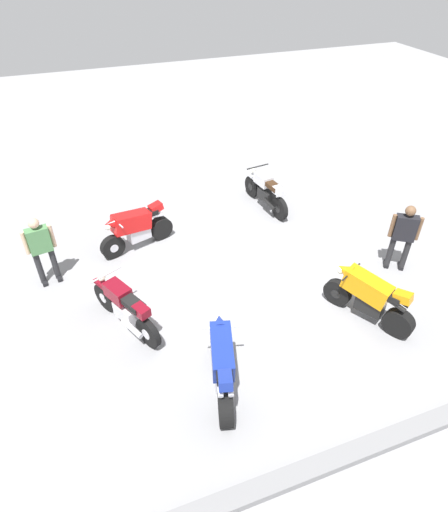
# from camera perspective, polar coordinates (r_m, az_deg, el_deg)

# --- Properties ---
(ground_plane) EXTENTS (40.00, 40.00, 0.00)m
(ground_plane) POSITION_cam_1_polar(r_m,az_deg,el_deg) (10.04, 1.57, -2.75)
(ground_plane) COLOR gray
(curb_edge) EXTENTS (14.00, 0.30, 0.15)m
(curb_edge) POSITION_cam_1_polar(r_m,az_deg,el_deg) (7.47, 15.89, -24.10)
(curb_edge) COLOR gray
(curb_edge) RESTS_ON ground
(motorcycle_maroon_cruiser) EXTENTS (1.04, 1.93, 1.09)m
(motorcycle_maroon_cruiser) POSITION_cam_1_polar(r_m,az_deg,el_deg) (8.77, -13.03, -6.61)
(motorcycle_maroon_cruiser) COLOR black
(motorcycle_maroon_cruiser) RESTS_ON ground
(motorcycle_silver_cruiser) EXTENTS (0.70, 2.09, 1.09)m
(motorcycle_silver_cruiser) POSITION_cam_1_polar(r_m,az_deg,el_deg) (12.39, 5.56, 8.55)
(motorcycle_silver_cruiser) COLOR black
(motorcycle_silver_cruiser) RESTS_ON ground
(motorcycle_red_sportbike) EXTENTS (1.92, 0.88, 1.14)m
(motorcycle_red_sportbike) POSITION_cam_1_polar(r_m,az_deg,el_deg) (10.84, -11.63, 3.71)
(motorcycle_red_sportbike) COLOR black
(motorcycle_red_sportbike) RESTS_ON ground
(motorcycle_blue_sportbike) EXTENTS (0.84, 1.93, 1.14)m
(motorcycle_blue_sportbike) POSITION_cam_1_polar(r_m,az_deg,el_deg) (7.53, -0.23, -14.02)
(motorcycle_blue_sportbike) COLOR black
(motorcycle_blue_sportbike) RESTS_ON ground
(motorcycle_orange_sportbike) EXTENTS (1.10, 1.81, 1.14)m
(motorcycle_orange_sportbike) POSITION_cam_1_polar(r_m,az_deg,el_deg) (9.14, 18.67, -5.08)
(motorcycle_orange_sportbike) COLOR black
(motorcycle_orange_sportbike) RESTS_ON ground
(person_in_green_shirt) EXTENTS (0.65, 0.37, 1.67)m
(person_in_green_shirt) POSITION_cam_1_polar(r_m,az_deg,el_deg) (10.18, -23.08, 1.15)
(person_in_green_shirt) COLOR #262628
(person_in_green_shirt) RESTS_ON ground
(person_in_black_shirt) EXTENTS (0.60, 0.50, 1.71)m
(person_in_black_shirt) POSITION_cam_1_polar(r_m,az_deg,el_deg) (10.51, 22.69, 2.69)
(person_in_black_shirt) COLOR #262628
(person_in_black_shirt) RESTS_ON ground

